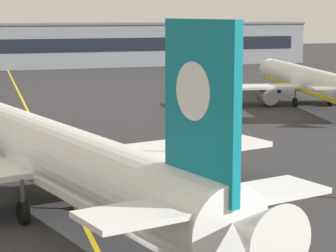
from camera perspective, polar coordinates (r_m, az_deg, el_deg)
The scene contains 4 objects.
taxiway_centreline at distance 58.51m, azimuth -9.73°, elevation -2.42°, with size 0.30×180.00×0.01m, color yellow.
airliner_foreground at distance 42.15m, azimuth -9.59°, elevation -2.39°, with size 32.22×40.97×11.65m.
airliner_background at distance 90.23m, azimuth 11.59°, elevation 3.61°, with size 28.70×36.64×10.34m.
safety_cone_by_nose_gear at distance 57.96m, azimuth -10.72°, elevation -2.31°, with size 0.44×0.44×0.55m.
Camera 1 is at (-8.40, -26.65, 11.97)m, focal length 73.66 mm.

